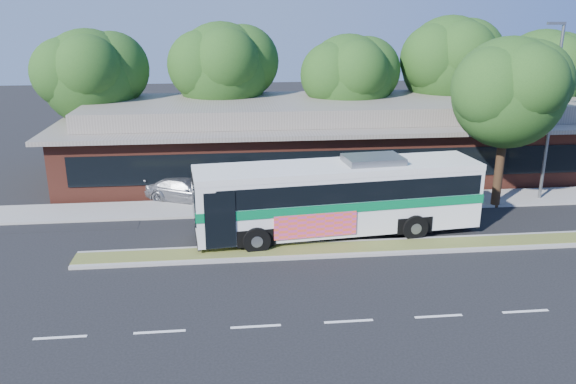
# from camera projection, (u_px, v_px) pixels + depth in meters

# --- Properties ---
(ground) EXTENTS (120.00, 120.00, 0.00)m
(ground) POSITION_uv_depth(u_px,v_px,m) (395.00, 254.00, 23.12)
(ground) COLOR black
(ground) RESTS_ON ground
(median_strip) EXTENTS (26.00, 1.10, 0.15)m
(median_strip) POSITION_uv_depth(u_px,v_px,m) (391.00, 247.00, 23.67)
(median_strip) COLOR #505825
(median_strip) RESTS_ON ground
(sidewalk) EXTENTS (44.00, 2.60, 0.12)m
(sidewalk) POSITION_uv_depth(u_px,v_px,m) (360.00, 203.00, 29.17)
(sidewalk) COLOR gray
(sidewalk) RESTS_ON ground
(parking_lot) EXTENTS (14.00, 12.00, 0.01)m
(parking_lot) POSITION_uv_depth(u_px,v_px,m) (24.00, 194.00, 30.79)
(parking_lot) COLOR black
(parking_lot) RESTS_ON ground
(plaza_building) EXTENTS (33.20, 11.20, 4.45)m
(plaza_building) POSITION_uv_depth(u_px,v_px,m) (337.00, 137.00, 34.77)
(plaza_building) COLOR #5F291D
(plaza_building) RESTS_ON ground
(lamp_post) EXTENTS (0.93, 0.18, 9.07)m
(lamp_post) POSITION_uv_depth(u_px,v_px,m) (551.00, 108.00, 28.26)
(lamp_post) COLOR slate
(lamp_post) RESTS_ON ground
(tree_bg_a) EXTENTS (6.47, 5.80, 8.63)m
(tree_bg_a) POSITION_uv_depth(u_px,v_px,m) (97.00, 75.00, 34.20)
(tree_bg_a) COLOR black
(tree_bg_a) RESTS_ON ground
(tree_bg_b) EXTENTS (6.69, 6.00, 9.00)m
(tree_bg_b) POSITION_uv_depth(u_px,v_px,m) (228.00, 67.00, 35.87)
(tree_bg_b) COLOR black
(tree_bg_b) RESTS_ON ground
(tree_bg_c) EXTENTS (6.24, 5.60, 8.26)m
(tree_bg_c) POSITION_uv_depth(u_px,v_px,m) (354.00, 76.00, 35.88)
(tree_bg_c) COLOR black
(tree_bg_c) RESTS_ON ground
(tree_bg_d) EXTENTS (6.91, 6.20, 9.37)m
(tree_bg_d) POSITION_uv_depth(u_px,v_px,m) (455.00, 61.00, 37.30)
(tree_bg_d) COLOR black
(tree_bg_d) RESTS_ON ground
(tree_bg_e) EXTENTS (6.47, 5.80, 8.50)m
(tree_bg_e) POSITION_uv_depth(u_px,v_px,m) (547.00, 72.00, 37.15)
(tree_bg_e) COLOR black
(tree_bg_e) RESTS_ON ground
(transit_bus) EXTENTS (12.75, 3.99, 3.52)m
(transit_bus) POSITION_uv_depth(u_px,v_px,m) (339.00, 193.00, 24.61)
(transit_bus) COLOR silver
(transit_bus) RESTS_ON ground
(sedan) EXTENTS (4.74, 3.41, 1.27)m
(sedan) POSITION_uv_depth(u_px,v_px,m) (186.00, 190.00, 29.41)
(sedan) COLOR #9C9DA2
(sedan) RESTS_ON ground
(sidewalk_tree) EXTENTS (5.98, 5.36, 8.48)m
(sidewalk_tree) POSITION_uv_depth(u_px,v_px,m) (515.00, 90.00, 27.17)
(sidewalk_tree) COLOR black
(sidewalk_tree) RESTS_ON ground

